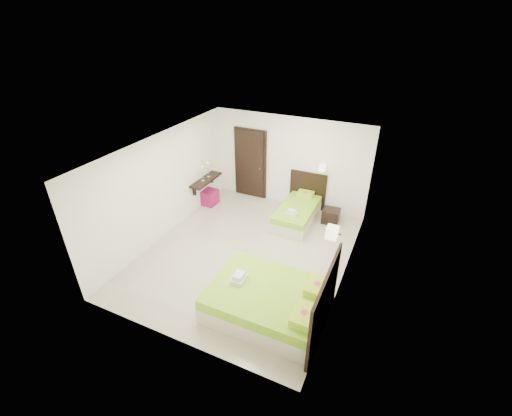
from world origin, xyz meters
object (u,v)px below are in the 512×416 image
at_px(ottoman, 209,197).
at_px(bed_double, 272,301).
at_px(nightstand, 331,216).
at_px(bed_single, 298,211).

bearing_deg(ottoman, bed_double, -43.62).
xyz_separation_m(bed_double, nightstand, (0.20, 3.68, -0.12)).
distance_m(bed_single, bed_double, 3.49).
relative_size(bed_double, nightstand, 4.89).
xyz_separation_m(bed_single, bed_double, (0.65, -3.43, 0.05)).
bearing_deg(bed_double, nightstand, 86.93).
bearing_deg(nightstand, bed_single, -165.71).
bearing_deg(ottoman, nightstand, 8.12).
relative_size(bed_double, ottoman, 4.88).
xyz_separation_m(bed_single, nightstand, (0.84, 0.25, -0.07)).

